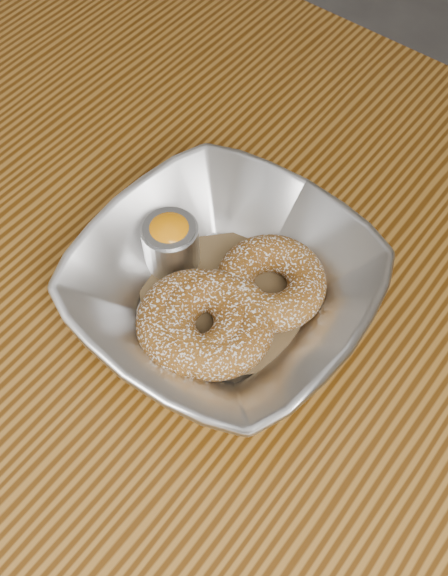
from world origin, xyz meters
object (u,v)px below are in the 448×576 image
Objects in this scene: donut_back at (271,282)px; ramekin at (171,242)px; serving_bowl at (224,288)px; donut_front at (196,322)px; table at (172,307)px; donut_extra at (214,324)px.

donut_back is 0.10m from ramekin.
donut_front is at bearing -88.41° from serving_bowl.
donut_front is at bearing -32.98° from table.
ramekin is at bearing -23.57° from table.
ramekin reaches higher than donut_back.
table is at bearing 147.02° from donut_front.
table is 0.17m from donut_back.
serving_bowl is 0.04m from donut_back.
table is 12.55× the size of donut_back.
table is 0.16m from donut_extra.
donut_extra is at bearing 31.01° from donut_front.
serving_bowl is at bearing -5.69° from ramekin.
donut_back is at bearing 78.17° from donut_extra.
serving_bowl reaches higher than table.
donut_front is (-0.03, -0.07, 0.00)m from donut_back.
serving_bowl is 0.03m from donut_extra.
donut_extra is (0.09, -0.04, 0.13)m from table.
ramekin is at bearing 154.12° from donut_extra.
donut_extra is (-0.01, -0.06, 0.00)m from donut_back.
table is 12.05× the size of donut_front.
table is at bearing -170.43° from donut_back.
serving_bowl is 0.07m from ramekin.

